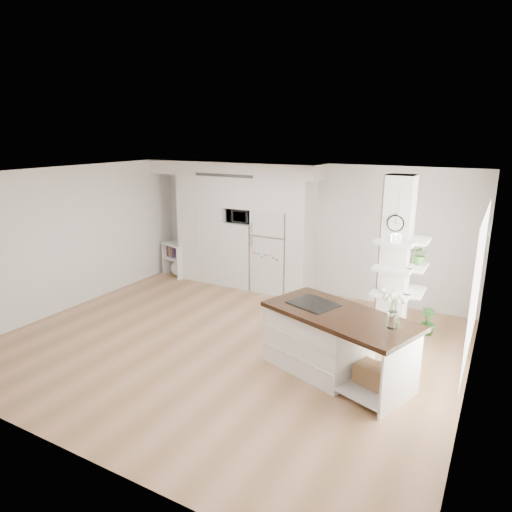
{
  "coord_description": "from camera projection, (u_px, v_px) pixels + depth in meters",
  "views": [
    {
      "loc": [
        3.67,
        -5.67,
        3.29
      ],
      "look_at": [
        0.04,
        0.9,
        1.25
      ],
      "focal_mm": 32.0,
      "sensor_mm": 36.0,
      "label": 1
    }
  ],
  "objects": [
    {
      "name": "kitchen_island",
      "position": [
        325.0,
        338.0,
        6.42
      ],
      "size": [
        2.29,
        1.62,
        1.51
      ],
      "rotation": [
        0.0,
        0.0,
        -0.34
      ],
      "color": "white",
      "rests_on": "floor"
    },
    {
      "name": "room",
      "position": [
        225.0,
        231.0,
        6.88
      ],
      "size": [
        7.04,
        6.04,
        2.72
      ],
      "color": "white",
      "rests_on": "ground"
    },
    {
      "name": "shelf_plant",
      "position": [
        420.0,
        254.0,
        6.83
      ],
      "size": [
        0.27,
        0.23,
        0.3
      ],
      "primitive_type": "imported",
      "color": "#39722D",
      "rests_on": "column"
    },
    {
      "name": "pendant_light",
      "position": [
        337.0,
        222.0,
        6.14
      ],
      "size": [
        0.12,
        0.12,
        0.1
      ],
      "primitive_type": "cylinder",
      "color": "white",
      "rests_on": "room"
    },
    {
      "name": "column",
      "position": [
        399.0,
        266.0,
        6.85
      ],
      "size": [
        0.69,
        0.9,
        2.7
      ],
      "color": "silver",
      "rests_on": "floor"
    },
    {
      "name": "cabinet_wall",
      "position": [
        236.0,
        218.0,
        9.9
      ],
      "size": [
        4.0,
        0.71,
        2.7
      ],
      "color": "white",
      "rests_on": "floor"
    },
    {
      "name": "bookshelf",
      "position": [
        177.0,
        262.0,
        10.77
      ],
      "size": [
        0.74,
        0.56,
        0.78
      ],
      "rotation": [
        0.0,
        0.0,
        -0.31
      ],
      "color": "white",
      "rests_on": "floor"
    },
    {
      "name": "floor_plant_b",
      "position": [
        428.0,
        322.0,
        7.64
      ],
      "size": [
        0.33,
        0.33,
        0.45
      ],
      "primitive_type": "imported",
      "rotation": [
        0.0,
        0.0,
        0.37
      ],
      "color": "#39722D",
      "rests_on": "floor"
    },
    {
      "name": "refrigerator",
      "position": [
        273.0,
        251.0,
        9.65
      ],
      "size": [
        0.78,
        0.69,
        1.75
      ],
      "color": "white",
      "rests_on": "floor"
    },
    {
      "name": "microwave",
      "position": [
        241.0,
        216.0,
        9.77
      ],
      "size": [
        0.54,
        0.37,
        0.3
      ],
      "primitive_type": "imported",
      "color": "#2D2D2D",
      "rests_on": "cabinet_wall"
    },
    {
      "name": "floor_plant_a",
      "position": [
        325.0,
        361.0,
        6.28
      ],
      "size": [
        0.31,
        0.27,
        0.5
      ],
      "primitive_type": "imported",
      "rotation": [
        0.0,
        0.0,
        0.19
      ],
      "color": "#39722D",
      "rests_on": "floor"
    },
    {
      "name": "window",
      "position": [
        477.0,
        283.0,
        5.6
      ],
      "size": [
        0.0,
        2.4,
        2.4
      ],
      "primitive_type": "plane",
      "rotation": [
        1.57,
        0.0,
        -1.57
      ],
      "color": "white",
      "rests_on": "room"
    },
    {
      "name": "decor_bowl",
      "position": [
        389.0,
        292.0,
        6.79
      ],
      "size": [
        0.22,
        0.22,
        0.05
      ],
      "primitive_type": "imported",
      "color": "white",
      "rests_on": "column"
    },
    {
      "name": "floor",
      "position": [
        227.0,
        343.0,
        7.36
      ],
      "size": [
        7.0,
        6.0,
        0.01
      ],
      "primitive_type": "cube",
      "color": "tan",
      "rests_on": "ground"
    }
  ]
}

